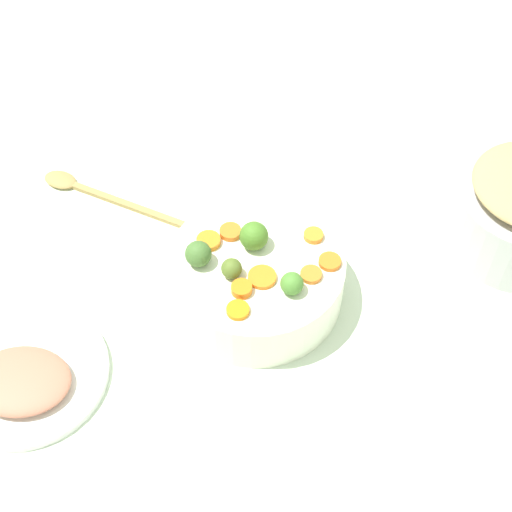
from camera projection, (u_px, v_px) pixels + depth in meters
name	position (u px, v px, depth m)	size (l,w,h in m)	color
tabletop	(269.00, 303.00, 1.12)	(2.40, 2.40, 0.02)	silver
serving_bowl_carrots	(256.00, 278.00, 1.09)	(0.25, 0.25, 0.08)	white
carrot_slice_0	(208.00, 241.00, 1.07)	(0.03, 0.03, 0.01)	orange
carrot_slice_1	(238.00, 310.00, 1.00)	(0.03, 0.03, 0.01)	orange
carrot_slice_2	(313.00, 235.00, 1.08)	(0.03, 0.03, 0.01)	orange
carrot_slice_3	(330.00, 262.00, 1.05)	(0.03, 0.03, 0.01)	orange
carrot_slice_4	(264.00, 278.00, 1.03)	(0.04, 0.04, 0.01)	orange
carrot_slice_5	(230.00, 232.00, 1.08)	(0.03, 0.03, 0.01)	orange
carrot_slice_6	(242.00, 289.00, 1.02)	(0.03, 0.03, 0.01)	orange
carrot_slice_7	(311.00, 275.00, 1.03)	(0.03, 0.03, 0.01)	orange
brussels_sprout_0	(232.00, 268.00, 1.03)	(0.03, 0.03, 0.03)	#556B28
brussels_sprout_1	(198.00, 254.00, 1.04)	(0.04, 0.04, 0.04)	#466D31
brussels_sprout_2	(292.00, 284.00, 1.01)	(0.03, 0.03, 0.03)	#4D8332
brussels_sprout_3	(254.00, 236.00, 1.06)	(0.04, 0.04, 0.04)	#497B27
wooden_spoon	(87.00, 190.00, 1.24)	(0.04, 0.26, 0.01)	#A7874E
ham_plate	(26.00, 374.00, 1.03)	(0.22, 0.22, 0.01)	white
ham_slice_main	(21.00, 381.00, 1.00)	(0.13, 0.11, 0.02)	#C0735B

